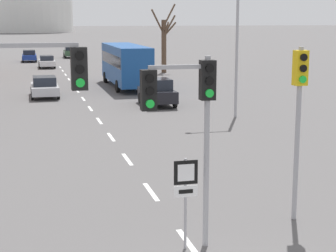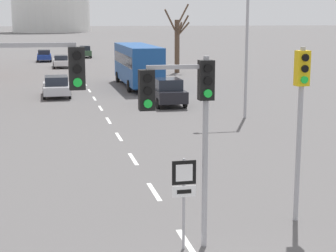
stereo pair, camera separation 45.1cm
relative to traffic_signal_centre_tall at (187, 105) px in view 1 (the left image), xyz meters
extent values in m
cube|color=silver|center=(0.13, 0.20, -3.62)|extent=(0.16, 2.00, 0.01)
cube|color=silver|center=(0.13, 4.70, -3.62)|extent=(0.16, 2.00, 0.01)
cube|color=silver|center=(0.13, 9.20, -3.62)|extent=(0.16, 2.00, 0.01)
cube|color=silver|center=(0.13, 13.70, -3.62)|extent=(0.16, 2.00, 0.01)
cube|color=silver|center=(0.13, 18.20, -3.62)|extent=(0.16, 2.00, 0.01)
cube|color=silver|center=(0.13, 22.70, -3.62)|extent=(0.16, 2.00, 0.01)
cube|color=silver|center=(0.13, 27.20, -3.62)|extent=(0.16, 2.00, 0.01)
cube|color=silver|center=(0.13, 31.70, -3.62)|extent=(0.16, 2.00, 0.01)
cube|color=silver|center=(0.13, 36.20, -3.62)|extent=(0.16, 2.00, 0.01)
cube|color=silver|center=(0.13, 40.70, -3.62)|extent=(0.16, 2.00, 0.01)
cube|color=silver|center=(0.13, 45.20, -3.62)|extent=(0.16, 2.00, 0.01)
cube|color=silver|center=(0.13, 49.70, -3.62)|extent=(0.16, 2.00, 0.01)
cube|color=silver|center=(0.13, 54.20, -3.62)|extent=(0.16, 2.00, 0.01)
cylinder|color=#9E9EA3|center=(0.51, 0.01, -1.23)|extent=(0.14, 0.14, 4.80)
cube|color=black|center=(0.51, 0.01, 0.59)|extent=(0.36, 0.28, 0.96)
cylinder|color=black|center=(0.51, -0.16, 0.89)|extent=(0.20, 0.06, 0.20)
cylinder|color=black|center=(0.51, -0.16, 0.59)|extent=(0.20, 0.06, 0.20)
cylinder|color=green|center=(0.51, -0.16, 0.29)|extent=(0.20, 0.06, 0.20)
cube|color=#9E9EA3|center=(-0.22, 0.01, 0.92)|extent=(1.45, 0.10, 0.10)
cube|color=black|center=(-0.94, 0.01, 0.39)|extent=(0.36, 0.28, 0.96)
cylinder|color=black|center=(-0.94, -0.16, 0.69)|extent=(0.20, 0.06, 0.20)
cylinder|color=black|center=(-0.94, -0.16, 0.39)|extent=(0.20, 0.06, 0.20)
cylinder|color=green|center=(-0.94, -0.16, 0.09)|extent=(0.20, 0.06, 0.20)
cylinder|color=#9E9EA3|center=(3.58, 1.23, -1.17)|extent=(0.14, 0.14, 4.92)
cube|color=yellow|center=(3.58, 1.23, 0.71)|extent=(0.36, 0.28, 0.96)
cylinder|color=black|center=(3.58, 1.06, 1.01)|extent=(0.20, 0.06, 0.20)
cylinder|color=black|center=(3.58, 1.06, 0.71)|extent=(0.20, 0.06, 0.20)
cylinder|color=green|center=(3.58, 1.06, 0.42)|extent=(0.20, 0.06, 0.20)
cube|color=#9E9EA3|center=(-3.68, -0.13, 1.47)|extent=(2.25, 0.10, 0.10)
cube|color=black|center=(-2.56, -0.13, 0.94)|extent=(0.36, 0.28, 0.96)
cylinder|color=black|center=(-2.56, -0.30, 1.24)|extent=(0.20, 0.06, 0.20)
cylinder|color=black|center=(-2.56, -0.30, 0.94)|extent=(0.20, 0.06, 0.20)
cylinder|color=green|center=(-2.56, -0.30, 0.65)|extent=(0.20, 0.06, 0.20)
cylinder|color=#9E9EA3|center=(-0.04, -0.07, -2.46)|extent=(0.07, 0.07, 2.33)
cube|color=black|center=(-0.04, -0.09, -1.64)|extent=(0.60, 0.03, 0.60)
cube|color=white|center=(-0.04, -0.11, -1.64)|extent=(0.42, 0.01, 0.42)
cube|color=white|center=(-0.04, -0.09, -2.12)|extent=(0.60, 0.03, 0.28)
cube|color=black|center=(-0.04, -0.11, -2.12)|extent=(0.36, 0.01, 0.10)
cylinder|color=#9E9EA3|center=(7.97, 17.44, 0.30)|extent=(0.16, 0.16, 7.86)
cube|color=silver|center=(-1.39, 53.84, -3.02)|extent=(1.75, 4.36, 0.59)
cube|color=#1E232D|center=(-1.39, 53.62, -2.46)|extent=(1.49, 2.09, 0.54)
cylinder|color=black|center=(-2.22, 55.19, -3.32)|extent=(0.18, 0.62, 0.62)
cylinder|color=black|center=(-0.57, 55.19, -3.32)|extent=(0.18, 0.62, 0.62)
cylinder|color=black|center=(-2.22, 52.49, -3.32)|extent=(0.18, 0.62, 0.62)
cylinder|color=black|center=(-0.57, 52.49, -3.32)|extent=(0.18, 0.62, 0.62)
cube|color=black|center=(4.55, 22.86, -2.90)|extent=(1.88, 3.92, 0.75)
cube|color=#1E232D|center=(4.55, 22.66, -2.18)|extent=(1.60, 1.88, 0.70)
cylinder|color=black|center=(3.66, 24.08, -3.27)|extent=(0.18, 0.71, 0.71)
cylinder|color=black|center=(5.44, 24.08, -3.27)|extent=(0.18, 0.71, 0.71)
cylinder|color=black|center=(3.66, 21.64, -3.27)|extent=(0.18, 0.71, 0.71)
cylinder|color=black|center=(5.44, 21.64, -3.27)|extent=(0.18, 0.71, 0.71)
cube|color=#2D4C33|center=(2.53, 70.17, -2.91)|extent=(1.67, 4.46, 0.73)
cube|color=#1E232D|center=(2.53, 69.95, -2.23)|extent=(1.42, 2.14, 0.65)
cylinder|color=black|center=(1.74, 71.56, -3.28)|extent=(0.18, 0.70, 0.70)
cylinder|color=black|center=(3.31, 71.56, -3.28)|extent=(0.18, 0.70, 0.70)
cylinder|color=black|center=(1.74, 68.79, -3.28)|extent=(0.18, 0.70, 0.70)
cylinder|color=black|center=(3.31, 68.79, -3.28)|extent=(0.18, 0.70, 0.70)
cube|color=navy|center=(-3.29, 63.80, -2.99)|extent=(1.81, 4.30, 0.63)
cube|color=#1E232D|center=(-3.29, 63.58, -2.37)|extent=(1.54, 2.06, 0.60)
cylinder|color=black|center=(-4.14, 65.13, -3.30)|extent=(0.18, 0.65, 0.65)
cylinder|color=black|center=(-2.43, 65.13, -3.30)|extent=(0.18, 0.65, 0.65)
cylinder|color=black|center=(-4.14, 62.46, -3.30)|extent=(0.18, 0.65, 0.65)
cylinder|color=black|center=(-2.43, 62.46, -3.30)|extent=(0.18, 0.65, 0.65)
cube|color=#B7B7BC|center=(-2.49, 28.85, -3.02)|extent=(1.90, 4.52, 0.60)
cube|color=#1E232D|center=(-2.49, 28.62, -2.41)|extent=(1.61, 2.17, 0.62)
cylinder|color=black|center=(-3.39, 30.25, -3.32)|extent=(0.18, 0.61, 0.61)
cylinder|color=black|center=(-1.59, 30.25, -3.32)|extent=(0.18, 0.61, 0.61)
cylinder|color=black|center=(-3.39, 27.45, -3.32)|extent=(0.18, 0.61, 0.61)
cylinder|color=black|center=(-1.59, 27.45, -3.32)|extent=(0.18, 0.61, 0.61)
cube|color=#19478C|center=(4.29, 33.32, -1.65)|extent=(2.50, 10.80, 3.00)
cube|color=black|center=(4.29, 33.32, -1.27)|extent=(2.52, 10.26, 0.90)
cylinder|color=black|center=(3.09, 37.10, -3.15)|extent=(0.26, 0.96, 0.96)
cylinder|color=black|center=(5.49, 37.10, -3.15)|extent=(0.26, 0.96, 0.96)
cylinder|color=black|center=(3.09, 30.08, -3.15)|extent=(0.26, 0.96, 0.96)
cylinder|color=black|center=(5.49, 30.08, -3.15)|extent=(0.26, 0.96, 0.96)
cylinder|color=brown|center=(10.40, 44.87, -0.87)|extent=(0.52, 0.52, 5.51)
cylinder|color=brown|center=(10.52, 44.35, 0.83)|extent=(0.41, 1.19, 1.73)
cylinder|color=brown|center=(11.07, 45.16, 2.37)|extent=(1.50, 0.79, 2.33)
cylinder|color=brown|center=(11.04, 45.05, 1.28)|extent=(1.45, 0.56, 2.18)
cylinder|color=brown|center=(9.64, 44.43, 1.67)|extent=(1.65, 1.10, 2.62)
cylinder|color=brown|center=(11.06, 44.96, 0.89)|extent=(1.47, 0.38, 1.56)
cylinder|color=silver|center=(0.13, 225.37, 6.81)|extent=(31.31, 31.31, 20.87)
camera|label=1|loc=(-3.69, -12.79, 2.06)|focal=60.00mm
camera|label=2|loc=(-3.26, -12.89, 2.06)|focal=60.00mm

